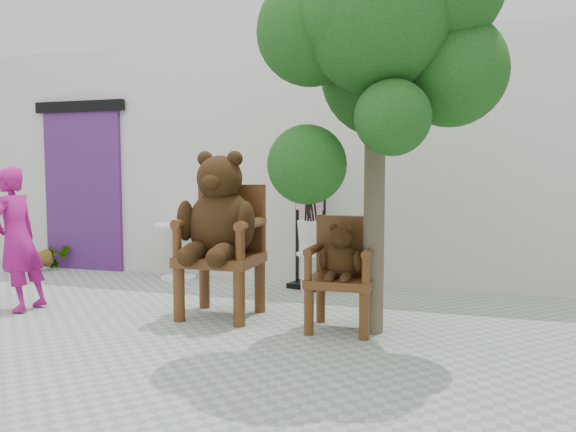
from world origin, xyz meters
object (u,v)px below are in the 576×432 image
object	(u,v)px
chair_small	(343,264)
chair_big	(221,224)
stool_bucket	(310,236)
cafe_table	(178,244)
person	(17,239)
tree	(382,43)
display_stand	(310,239)

from	to	relation	value
chair_small	chair_big	bearing A→B (deg)	175.47
stool_bucket	cafe_table	bearing A→B (deg)	170.38
person	stool_bucket	bearing A→B (deg)	122.87
chair_big	chair_small	world-z (taller)	chair_big
cafe_table	tree	world-z (taller)	tree
tree	chair_big	bearing A→B (deg)	166.71
chair_big	cafe_table	xyz separation A→B (m)	(-1.28, 1.55, -0.44)
display_stand	stool_bucket	world-z (taller)	display_stand
chair_small	display_stand	world-z (taller)	display_stand
chair_big	cafe_table	world-z (taller)	chair_big
person	cafe_table	size ratio (longest dim) A/B	2.00
chair_small	cafe_table	distance (m)	2.97
chair_big	chair_small	size ratio (longest dim) A/B	1.60
cafe_table	display_stand	distance (m)	1.77
person	tree	size ratio (longest dim) A/B	0.44
chair_big	person	bearing A→B (deg)	-169.76
chair_big	person	size ratio (longest dim) A/B	1.11
stool_bucket	tree	bearing A→B (deg)	-58.20
chair_big	stool_bucket	world-z (taller)	chair_big
chair_big	stool_bucket	distance (m)	1.38
chair_big	display_stand	xyz separation A→B (m)	(0.48, 1.49, -0.29)
cafe_table	tree	xyz separation A→B (m)	(2.82, -1.92, 1.92)
person	display_stand	xyz separation A→B (m)	(2.49, 1.85, -0.12)
chair_big	cafe_table	distance (m)	2.06
person	tree	bearing A→B (deg)	90.68
chair_small	stool_bucket	size ratio (longest dim) A/B	0.67
chair_small	cafe_table	world-z (taller)	chair_small
chair_small	person	size ratio (longest dim) A/B	0.69
person	stool_bucket	size ratio (longest dim) A/B	0.97
cafe_table	stool_bucket	distance (m)	1.86
person	tree	world-z (taller)	tree
cafe_table	chair_big	bearing A→B (deg)	-50.46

